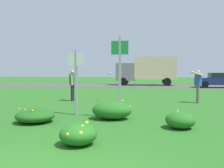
{
  "coord_description": "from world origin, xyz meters",
  "views": [
    {
      "loc": [
        1.55,
        -3.18,
        1.53
      ],
      "look_at": [
        0.04,
        6.95,
        1.04
      ],
      "focal_mm": 40.59,
      "sensor_mm": 36.0,
      "label": 1
    }
  ],
  "objects_px": {
    "sign_post_near_path": "(76,75)",
    "person_thrower_green_shirt": "(73,82)",
    "box_truck_gray": "(147,70)",
    "sign_post_by_roadside": "(120,69)",
    "car_navy_center_left": "(220,80)",
    "person_catcher_blue_shirt": "(198,83)",
    "frisbee_white": "(110,74)"
  },
  "relations": [
    {
      "from": "sign_post_near_path",
      "to": "person_catcher_blue_shirt",
      "type": "relative_size",
      "value": 1.44
    },
    {
      "from": "person_catcher_blue_shirt",
      "to": "person_thrower_green_shirt",
      "type": "bearing_deg",
      "value": -179.42
    },
    {
      "from": "sign_post_near_path",
      "to": "sign_post_by_roadside",
      "type": "relative_size",
      "value": 0.87
    },
    {
      "from": "sign_post_near_path",
      "to": "person_catcher_blue_shirt",
      "type": "height_order",
      "value": "sign_post_near_path"
    },
    {
      "from": "person_thrower_green_shirt",
      "to": "frisbee_white",
      "type": "relative_size",
      "value": 7.75
    },
    {
      "from": "sign_post_by_roadside",
      "to": "person_catcher_blue_shirt",
      "type": "bearing_deg",
      "value": 54.83
    },
    {
      "from": "person_catcher_blue_shirt",
      "to": "car_navy_center_left",
      "type": "relative_size",
      "value": 0.36
    },
    {
      "from": "car_navy_center_left",
      "to": "box_truck_gray",
      "type": "distance_m",
      "value": 7.92
    },
    {
      "from": "sign_post_by_roadside",
      "to": "car_navy_center_left",
      "type": "relative_size",
      "value": 0.59
    },
    {
      "from": "person_thrower_green_shirt",
      "to": "frisbee_white",
      "type": "height_order",
      "value": "person_thrower_green_shirt"
    },
    {
      "from": "box_truck_gray",
      "to": "car_navy_center_left",
      "type": "bearing_deg",
      "value": -25.85
    },
    {
      "from": "sign_post_by_roadside",
      "to": "frisbee_white",
      "type": "relative_size",
      "value": 10.9
    },
    {
      "from": "sign_post_by_roadside",
      "to": "box_truck_gray",
      "type": "height_order",
      "value": "box_truck_gray"
    },
    {
      "from": "person_catcher_blue_shirt",
      "to": "car_navy_center_left",
      "type": "height_order",
      "value": "person_catcher_blue_shirt"
    },
    {
      "from": "sign_post_near_path",
      "to": "person_thrower_green_shirt",
      "type": "bearing_deg",
      "value": 108.97
    },
    {
      "from": "car_navy_center_left",
      "to": "box_truck_gray",
      "type": "relative_size",
      "value": 0.67
    },
    {
      "from": "sign_post_by_roadside",
      "to": "box_truck_gray",
      "type": "bearing_deg",
      "value": 88.19
    },
    {
      "from": "person_thrower_green_shirt",
      "to": "person_catcher_blue_shirt",
      "type": "height_order",
      "value": "person_thrower_green_shirt"
    },
    {
      "from": "sign_post_near_path",
      "to": "frisbee_white",
      "type": "bearing_deg",
      "value": 82.06
    },
    {
      "from": "sign_post_near_path",
      "to": "frisbee_white",
      "type": "distance_m",
      "value": 4.19
    },
    {
      "from": "box_truck_gray",
      "to": "sign_post_by_roadside",
      "type": "bearing_deg",
      "value": -91.81
    },
    {
      "from": "sign_post_by_roadside",
      "to": "person_catcher_blue_shirt",
      "type": "xyz_separation_m",
      "value": [
        3.33,
        4.72,
        -0.65
      ]
    },
    {
      "from": "person_thrower_green_shirt",
      "to": "sign_post_near_path",
      "type": "bearing_deg",
      "value": -71.03
    },
    {
      "from": "sign_post_by_roadside",
      "to": "box_truck_gray",
      "type": "relative_size",
      "value": 0.4
    },
    {
      "from": "sign_post_by_roadside",
      "to": "person_catcher_blue_shirt",
      "type": "relative_size",
      "value": 1.65
    },
    {
      "from": "car_navy_center_left",
      "to": "box_truck_gray",
      "type": "xyz_separation_m",
      "value": [
        -7.07,
        3.42,
        1.06
      ]
    },
    {
      "from": "car_navy_center_left",
      "to": "frisbee_white",
      "type": "bearing_deg",
      "value": -123.87
    },
    {
      "from": "sign_post_by_roadside",
      "to": "car_navy_center_left",
      "type": "height_order",
      "value": "sign_post_by_roadside"
    },
    {
      "from": "sign_post_near_path",
      "to": "frisbee_white",
      "type": "height_order",
      "value": "sign_post_near_path"
    },
    {
      "from": "sign_post_near_path",
      "to": "person_thrower_green_shirt",
      "type": "relative_size",
      "value": 1.22
    },
    {
      "from": "frisbee_white",
      "to": "car_navy_center_left",
      "type": "xyz_separation_m",
      "value": [
        8.78,
        13.08,
        -0.7
      ]
    },
    {
      "from": "frisbee_white",
      "to": "box_truck_gray",
      "type": "distance_m",
      "value": 16.6
    }
  ]
}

